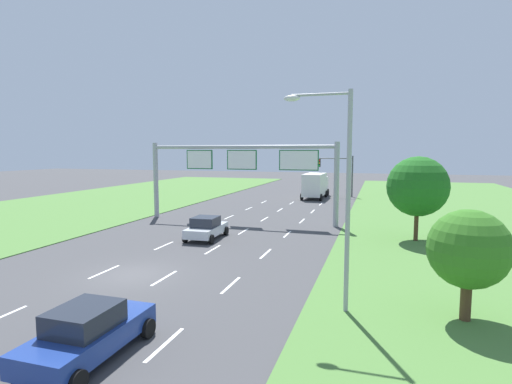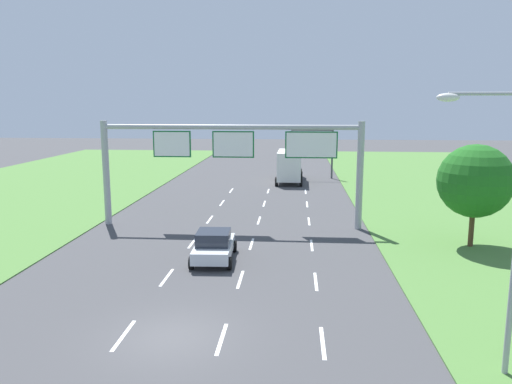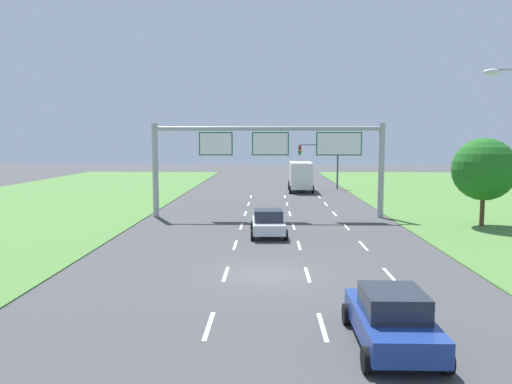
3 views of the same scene
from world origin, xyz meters
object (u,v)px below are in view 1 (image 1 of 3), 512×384
roadside_tree_near (469,249)px  roadside_tree_mid (418,186)px  sign_gantry (243,166)px  box_truck (316,185)px  car_near_red (88,332)px  car_lead_silver (206,228)px  traffic_light_mast (338,169)px  street_lamp (338,182)px

roadside_tree_near → roadside_tree_mid: size_ratio=0.71×
sign_gantry → roadside_tree_near: (14.59, -17.36, -2.24)m
box_truck → car_near_red: bearing=-89.4°
car_lead_silver → car_near_red: bearing=-80.4°
traffic_light_mast → roadside_tree_near: size_ratio=1.35×
box_truck → roadside_tree_mid: bearing=-65.0°
box_truck → roadside_tree_near: (11.20, -37.25, 0.93)m
roadside_tree_near → sign_gantry: bearing=130.0°
car_lead_silver → roadside_tree_near: bearing=-36.2°
car_near_red → street_lamp: 9.88m
car_near_red → car_lead_silver: bearing=102.1°
car_lead_silver → traffic_light_mast: (6.27, 29.85, 3.07)m
sign_gantry → street_lamp: street_lamp is taller
roadside_tree_near → car_lead_silver: bearing=146.1°
car_near_red → car_lead_silver: car_near_red is taller
car_near_red → box_truck: (0.19, 43.48, 0.97)m
car_near_red → roadside_tree_near: roadside_tree_near is taller
car_near_red → traffic_light_mast: size_ratio=0.78×
car_near_red → car_lead_silver: size_ratio=1.05×
car_near_red → roadside_tree_near: bearing=28.9°
car_near_red → sign_gantry: 24.16m
car_near_red → street_lamp: street_lamp is taller
car_lead_silver → box_truck: (3.62, 27.28, 0.98)m
box_truck → roadside_tree_mid: 26.04m
street_lamp → roadside_tree_near: street_lamp is taller
traffic_light_mast → car_lead_silver: bearing=-101.9°
car_lead_silver → sign_gantry: size_ratio=0.24×
car_near_red → box_truck: 43.50m
car_near_red → sign_gantry: (-3.19, 23.59, 4.13)m
box_truck → traffic_light_mast: size_ratio=1.43×
street_lamp → sign_gantry: bearing=119.2°
roadside_tree_near → roadside_tree_mid: (-0.60, 13.55, 1.12)m
street_lamp → roadside_tree_near: (4.64, 0.43, -2.38)m
street_lamp → traffic_light_mast: bearing=95.6°
car_near_red → traffic_light_mast: bearing=86.6°
car_lead_silver → roadside_tree_near: (14.82, -9.97, 1.91)m
sign_gantry → traffic_light_mast: size_ratio=3.08×
traffic_light_mast → street_lamp: street_lamp is taller
car_lead_silver → roadside_tree_mid: bearing=11.8°
car_near_red → roadside_tree_near: size_ratio=1.05×
car_near_red → street_lamp: (6.76, 5.81, 4.27)m
car_near_red → roadside_tree_mid: roadside_tree_mid is taller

